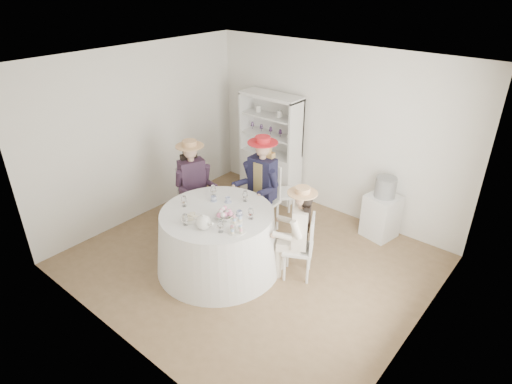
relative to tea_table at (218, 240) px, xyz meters
The scene contains 23 objects.
ground 0.62m from the tea_table, 53.41° to the left, with size 4.50×4.50×0.00m, color brown.
ceiling 2.32m from the tea_table, 53.41° to the left, with size 4.50×4.50×0.00m, color white.
wall_back 2.56m from the tea_table, 83.44° to the left, with size 4.50×4.50×0.00m, color white.
wall_front 1.90m from the tea_table, 80.55° to the right, with size 4.50×4.50×0.00m, color white.
wall_left 2.21m from the tea_table, 169.51° to the left, with size 4.50×4.50×0.00m, color white.
wall_right 2.71m from the tea_table, ahead, with size 4.50×4.50×0.00m, color white.
tea_table is the anchor object (origin of this frame).
hutch 2.28m from the tea_table, 110.08° to the left, with size 1.11×0.47×1.83m.
side_table 2.51m from the tea_table, 57.44° to the left, with size 0.43×0.43×0.67m, color silver.
hatbox 2.54m from the tea_table, 57.44° to the left, with size 0.30×0.30×0.30m, color black.
guest_left 1.14m from the tea_table, 154.07° to the left, with size 0.61×0.55×1.46m.
guest_mid 1.16m from the tea_table, 96.46° to the left, with size 0.56×0.59×1.55m.
guest_right 1.11m from the tea_table, 28.95° to the left, with size 0.56×0.51×1.32m.
spare_chair 1.52m from the tea_table, 95.90° to the left, with size 0.58×0.58×1.00m.
teacup_a 0.55m from the tea_table, 142.10° to the left, with size 0.08×0.08×0.06m, color white.
teacup_b 0.55m from the tea_table, 103.84° to the left, with size 0.07×0.07×0.07m, color white.
teacup_c 0.55m from the tea_table, 24.16° to the left, with size 0.08×0.08×0.06m, color white.
flower_bowl 0.50m from the tea_table, 15.18° to the right, with size 0.23×0.23×0.06m, color white.
flower_arrangement 0.55m from the tea_table, 15.20° to the right, with size 0.17×0.17×0.06m.
table_teapot 0.65m from the tea_table, 68.30° to the right, with size 0.26×0.19×0.20m.
sandwich_plate 0.56m from the tea_table, 111.49° to the right, with size 0.28×0.28×0.06m.
cupcake_stand 0.74m from the tea_table, 19.47° to the right, with size 0.21×0.21×0.20m.
stemware_set 0.50m from the tea_table, 90.00° to the right, with size 0.96×1.01×0.15m.
Camera 1 is at (3.17, -3.70, 3.65)m, focal length 30.00 mm.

